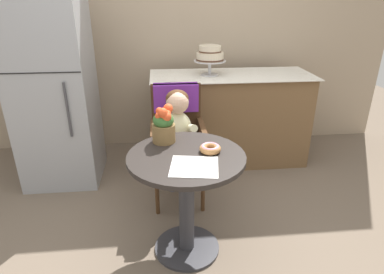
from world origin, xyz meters
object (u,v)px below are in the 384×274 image
at_px(tiered_cake_stand, 210,55).
at_px(wicker_chair, 177,125).
at_px(refrigerator, 54,90).
at_px(flower_vase, 164,125).
at_px(donut_front, 210,148).
at_px(cafe_table, 186,185).
at_px(seated_child, 178,128).

bearing_deg(tiered_cake_stand, wicker_chair, -120.03).
height_order(wicker_chair, refrigerator, refrigerator).
relative_size(flower_vase, tiered_cake_stand, 0.82).
xyz_separation_m(donut_front, refrigerator, (-1.20, 1.07, 0.11)).
bearing_deg(cafe_table, seated_child, 91.75).
relative_size(seated_child, refrigerator, 0.43).
relative_size(cafe_table, flower_vase, 2.94).
bearing_deg(refrigerator, seated_child, -28.45).
distance_m(seated_child, tiered_cake_stand, 0.93).
height_order(wicker_chair, tiered_cake_stand, tiered_cake_stand).
bearing_deg(wicker_chair, tiered_cake_stand, 66.71).
relative_size(cafe_table, wicker_chair, 0.75).
bearing_deg(seated_child, flower_vase, -108.39).
bearing_deg(refrigerator, donut_front, -41.86).
bearing_deg(tiered_cake_stand, donut_front, -98.20).
distance_m(cafe_table, seated_child, 0.57).
bearing_deg(tiered_cake_stand, refrigerator, -171.77).
height_order(seated_child, tiered_cake_stand, tiered_cake_stand).
bearing_deg(cafe_table, tiered_cake_stand, 75.64).
bearing_deg(seated_child, cafe_table, -88.25).
bearing_deg(wicker_chair, seated_child, -83.26).
relative_size(seated_child, flower_vase, 2.97).
relative_size(seated_child, donut_front, 5.49).
bearing_deg(wicker_chair, donut_front, -69.37).
xyz_separation_m(seated_child, refrigerator, (-1.03, 0.56, 0.17)).
distance_m(cafe_table, tiered_cake_stand, 1.46).
height_order(tiered_cake_stand, refrigerator, refrigerator).
bearing_deg(seated_child, wicker_chair, 90.00).
distance_m(tiered_cake_stand, refrigerator, 1.42).
height_order(wicker_chair, seated_child, seated_child).
bearing_deg(donut_front, cafe_table, -170.30).
distance_m(cafe_table, flower_vase, 0.41).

